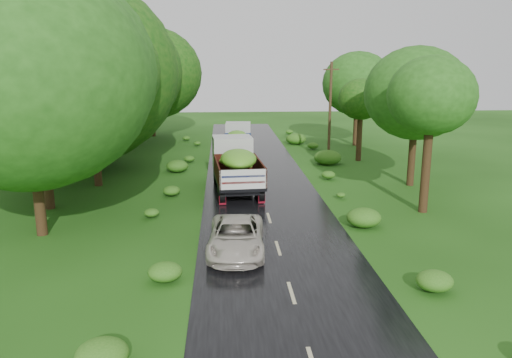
{
  "coord_description": "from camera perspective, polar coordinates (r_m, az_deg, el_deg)",
  "views": [
    {
      "loc": [
        -2.16,
        -14.91,
        7.4
      ],
      "look_at": [
        -0.56,
        9.11,
        1.7
      ],
      "focal_mm": 35.0,
      "sensor_mm": 36.0,
      "label": 1
    }
  ],
  "objects": [
    {
      "name": "trees_right",
      "position": [
        35.82,
        14.49,
        9.65
      ],
      "size": [
        5.11,
        23.54,
        7.14
      ],
      "color": "black",
      "rests_on": "ground"
    },
    {
      "name": "ground",
      "position": [
        16.79,
        4.07,
        -12.88
      ],
      "size": [
        120.0,
        120.0,
        0.0
      ],
      "primitive_type": "plane",
      "color": "#183F0D",
      "rests_on": "ground"
    },
    {
      "name": "road_lines",
      "position": [
        22.28,
        1.97,
        -6.03
      ],
      "size": [
        0.12,
        69.6,
        0.0
      ],
      "color": "#BFB78C",
      "rests_on": "road"
    },
    {
      "name": "truck_near",
      "position": [
        29.02,
        -2.32,
        1.84
      ],
      "size": [
        2.93,
        7.02,
        2.88
      ],
      "rotation": [
        0.0,
        0.0,
        0.08
      ],
      "color": "black",
      "rests_on": "ground"
    },
    {
      "name": "trees_left",
      "position": [
        36.36,
        -17.96,
        11.41
      ],
      "size": [
        7.77,
        33.96,
        9.09
      ],
      "color": "black",
      "rests_on": "ground"
    },
    {
      "name": "shrubs",
      "position": [
        29.84,
        0.44,
        -0.35
      ],
      "size": [
        11.9,
        44.0,
        0.7
      ],
      "color": "#2B6618",
      "rests_on": "ground"
    },
    {
      "name": "car",
      "position": [
        19.79,
        -2.26,
        -6.59
      ],
      "size": [
        2.41,
        4.77,
        1.29
      ],
      "primitive_type": "imported",
      "rotation": [
        0.0,
        0.0,
        -0.06
      ],
      "color": "beige",
      "rests_on": "road"
    },
    {
      "name": "truck_far",
      "position": [
        39.71,
        -2.11,
        4.62
      ],
      "size": [
        2.41,
        5.99,
        2.47
      ],
      "rotation": [
        0.0,
        0.0,
        -0.06
      ],
      "color": "black",
      "rests_on": "ground"
    },
    {
      "name": "utility_pole",
      "position": [
        37.34,
        8.45,
        7.64
      ],
      "size": [
        1.23,
        0.56,
        7.37
      ],
      "rotation": [
        0.0,
        0.0,
        0.38
      ],
      "color": "#382616",
      "rests_on": "ground"
    },
    {
      "name": "road",
      "position": [
        21.35,
        2.24,
        -6.94
      ],
      "size": [
        6.5,
        80.0,
        0.02
      ],
      "primitive_type": "cube",
      "color": "black",
      "rests_on": "ground"
    }
  ]
}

